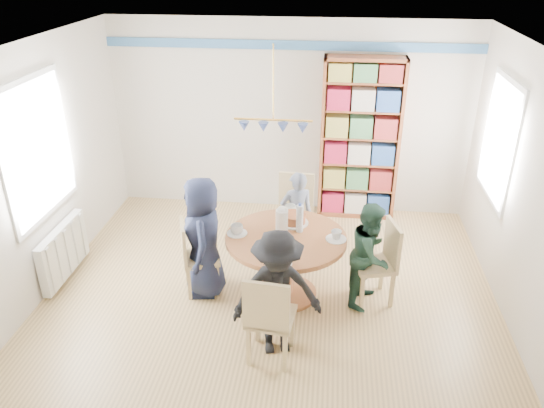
# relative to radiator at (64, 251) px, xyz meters

# --- Properties ---
(ground) EXTENTS (5.00, 5.00, 0.00)m
(ground) POSITION_rel_radiator_xyz_m (2.42, -0.30, -0.35)
(ground) COLOR tan
(room_shell) EXTENTS (5.00, 5.00, 5.00)m
(room_shell) POSITION_rel_radiator_xyz_m (2.16, 0.57, 1.30)
(room_shell) COLOR white
(room_shell) RESTS_ON ground
(radiator) EXTENTS (0.12, 1.00, 0.60)m
(radiator) POSITION_rel_radiator_xyz_m (0.00, 0.00, 0.00)
(radiator) COLOR silver
(radiator) RESTS_ON ground
(dining_table) EXTENTS (1.30, 1.30, 0.75)m
(dining_table) POSITION_rel_radiator_xyz_m (2.59, -0.05, 0.21)
(dining_table) COLOR brown
(dining_table) RESTS_ON ground
(chair_left) EXTENTS (0.49, 0.49, 0.87)m
(chair_left) POSITION_rel_radiator_xyz_m (1.57, -0.09, 0.13)
(chair_left) COLOR tan
(chair_left) RESTS_ON ground
(chair_right) EXTENTS (0.50, 0.50, 0.93)m
(chair_right) POSITION_rel_radiator_xyz_m (3.61, 0.00, 0.16)
(chair_right) COLOR tan
(chair_right) RESTS_ON ground
(chair_far) EXTENTS (0.47, 0.47, 1.00)m
(chair_far) POSITION_rel_radiator_xyz_m (2.60, 0.97, 0.20)
(chair_far) COLOR tan
(chair_far) RESTS_ON ground
(chair_near) EXTENTS (0.47, 0.47, 0.96)m
(chair_near) POSITION_rel_radiator_xyz_m (2.53, -1.12, 0.18)
(chair_near) COLOR tan
(chair_near) RESTS_ON ground
(person_left) EXTENTS (0.56, 0.75, 1.38)m
(person_left) POSITION_rel_radiator_xyz_m (1.69, -0.08, 0.34)
(person_left) COLOR #171C32
(person_left) RESTS_ON ground
(person_right) EXTENTS (0.62, 0.69, 1.18)m
(person_right) POSITION_rel_radiator_xyz_m (3.49, -0.05, 0.24)
(person_right) COLOR #1B372A
(person_right) RESTS_ON ground
(person_far) EXTENTS (0.48, 0.40, 1.13)m
(person_far) POSITION_rel_radiator_xyz_m (2.64, 0.80, 0.22)
(person_far) COLOR gray
(person_far) RESTS_ON ground
(person_near) EXTENTS (0.93, 0.68, 1.29)m
(person_near) POSITION_rel_radiator_xyz_m (2.59, -0.94, 0.30)
(person_near) COLOR black
(person_near) RESTS_ON ground
(bookshelf) EXTENTS (1.07, 0.32, 2.25)m
(bookshelf) POSITION_rel_radiator_xyz_m (3.40, 2.04, 0.76)
(bookshelf) COLOR brown
(bookshelf) RESTS_ON ground
(tableware) EXTENTS (1.28, 1.28, 0.34)m
(tableware) POSITION_rel_radiator_xyz_m (2.56, -0.03, 0.47)
(tableware) COLOR white
(tableware) RESTS_ON dining_table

